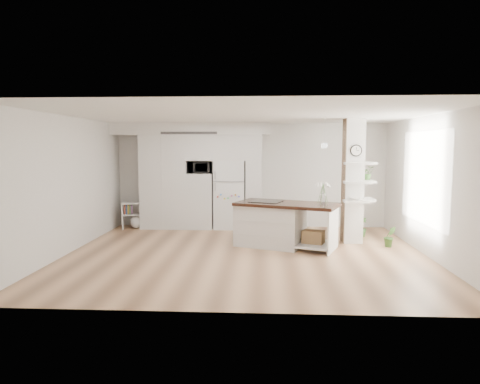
% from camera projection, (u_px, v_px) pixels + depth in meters
% --- Properties ---
extents(floor, '(7.00, 6.00, 0.01)m').
position_uv_depth(floor, '(246.00, 254.00, 8.40)').
color(floor, tan).
rests_on(floor, ground).
extents(room, '(7.04, 6.04, 2.72)m').
position_uv_depth(room, '(246.00, 159.00, 8.20)').
color(room, white).
rests_on(room, ground).
extents(cabinet_wall, '(4.00, 0.71, 2.70)m').
position_uv_depth(cabinet_wall, '(194.00, 170.00, 10.97)').
color(cabinet_wall, white).
rests_on(cabinet_wall, floor).
extents(refrigerator, '(0.78, 0.69, 1.75)m').
position_uv_depth(refrigerator, '(230.00, 195.00, 11.00)').
color(refrigerator, white).
rests_on(refrigerator, floor).
extents(column, '(0.69, 0.90, 2.70)m').
position_uv_depth(column, '(357.00, 181.00, 9.25)').
color(column, silver).
rests_on(column, floor).
extents(window, '(0.00, 2.40, 2.40)m').
position_uv_depth(window, '(424.00, 178.00, 8.35)').
color(window, white).
rests_on(window, room).
extents(pendant_light, '(0.12, 0.12, 0.10)m').
position_uv_depth(pendant_light, '(334.00, 146.00, 8.23)').
color(pendant_light, white).
rests_on(pendant_light, room).
extents(kitchen_island, '(2.30, 1.68, 1.51)m').
position_uv_depth(kitchen_island, '(276.00, 223.00, 9.05)').
color(kitchen_island, white).
rests_on(kitchen_island, floor).
extents(bookshelf, '(0.63, 0.46, 0.68)m').
position_uv_depth(bookshelf, '(134.00, 217.00, 11.02)').
color(bookshelf, white).
rests_on(bookshelf, floor).
extents(floor_plant_a, '(0.26, 0.21, 0.44)m').
position_uv_depth(floor_plant_a, '(390.00, 237.00, 8.97)').
color(floor_plant_a, '#39692A').
rests_on(floor_plant_a, floor).
extents(floor_plant_b, '(0.32, 0.32, 0.48)m').
position_uv_depth(floor_plant_b, '(361.00, 227.00, 9.99)').
color(floor_plant_b, '#39692A').
rests_on(floor_plant_b, floor).
extents(microwave, '(0.54, 0.37, 0.30)m').
position_uv_depth(microwave, '(200.00, 168.00, 10.91)').
color(microwave, '#2D2D2D').
rests_on(microwave, cabinet_wall).
extents(shelf_plant, '(0.27, 0.23, 0.30)m').
position_uv_depth(shelf_plant, '(368.00, 173.00, 9.39)').
color(shelf_plant, '#39692A').
rests_on(shelf_plant, column).
extents(decor_bowl, '(0.22, 0.22, 0.05)m').
position_uv_depth(decor_bowl, '(356.00, 199.00, 9.06)').
color(decor_bowl, white).
rests_on(decor_bowl, column).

